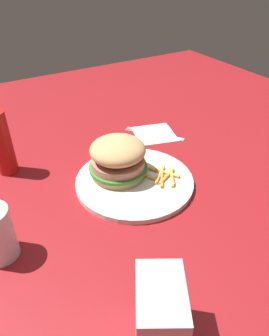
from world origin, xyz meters
TOP-DOWN VIEW (x-y plane):
  - ground_plane at (0.00, 0.00)m, footprint 1.60×1.60m
  - plate at (0.02, 0.01)m, footprint 0.26×0.26m
  - sandwich at (0.04, -0.02)m, footprint 0.13×0.13m
  - fries_pile at (-0.04, 0.04)m, footprint 0.09×0.09m
  - napkin at (-0.15, -0.16)m, footprint 0.14×0.14m
  - fork at (-0.15, -0.16)m, footprint 0.12×0.15m
  - napkin_dispenser at (0.17, 0.32)m, footprint 0.10×0.11m
  - ketchup_bottle at (0.25, -0.18)m, footprint 0.04×0.04m

SIDE VIEW (x-z plane):
  - ground_plane at x=0.00m, z-range 0.00..0.00m
  - napkin at x=-0.15m, z-range 0.00..0.00m
  - fork at x=-0.15m, z-range 0.00..0.01m
  - plate at x=0.02m, z-range 0.00..0.01m
  - fries_pile at x=-0.04m, z-range 0.01..0.02m
  - napkin_dispenser at x=0.17m, z-range 0.00..0.11m
  - sandwich at x=0.04m, z-range 0.01..0.10m
  - ketchup_bottle at x=0.25m, z-range 0.00..0.15m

